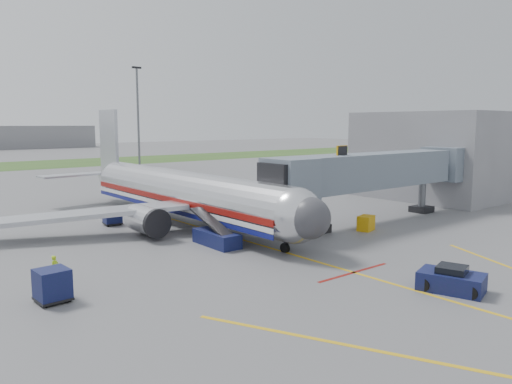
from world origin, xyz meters
TOP-DOWN VIEW (x-y plane):
  - ground at (0.00, 0.00)m, footprint 400.00×400.00m
  - apron_markings at (0.00, -7.40)m, footprint 21.52×50.00m
  - airliner at (0.00, 15.25)m, footprint 32.10×35.67m
  - jet_bridge at (12.86, 5.00)m, footprint 25.30×4.00m
  - terminal at (30.00, 10.00)m, footprint 10.00×16.00m
  - light_mast_right at (25.00, 75.00)m, footprint 2.00×0.44m
  - pushback_tug at (1.41, -9.31)m, footprint 2.82×3.64m
  - baggage_cart_a at (-4.39, 13.11)m, footprint 1.54×1.54m
  - baggage_cart_b at (-15.25, 2.15)m, footprint 1.62×1.62m
  - baggage_cart_c at (-5.30, 18.26)m, footprint 1.58×1.58m
  - belt_loader at (-2.50, 6.56)m, footprint 1.66×4.94m
  - ground_power_cart at (9.87, 3.00)m, footprint 1.76×1.42m
  - ramp_worker at (-14.14, 5.29)m, footprint 0.65×0.59m

SIDE VIEW (x-z plane):
  - ground at x=0.00m, z-range 0.00..0.00m
  - apron_markings at x=0.00m, z-range 0.00..0.01m
  - pushback_tug at x=1.41m, z-range -0.11..1.23m
  - belt_loader at x=-2.50m, z-range -0.60..1.80m
  - ground_power_cart at x=9.87m, z-range -0.01..1.21m
  - ramp_worker at x=-14.14m, z-range 0.00..1.48m
  - baggage_cart_a at x=-4.39m, z-range 0.01..1.49m
  - baggage_cart_c at x=-5.30m, z-range 0.01..1.54m
  - baggage_cart_b at x=-15.25m, z-range 0.02..1.66m
  - airliner at x=0.00m, z-range -2.48..7.77m
  - jet_bridge at x=12.86m, z-range 1.02..7.92m
  - terminal at x=30.00m, z-range 0.00..10.00m
  - light_mast_right at x=25.00m, z-range 0.58..20.98m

